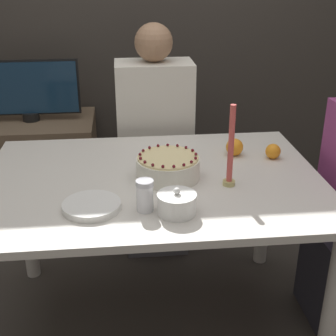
{
  "coord_description": "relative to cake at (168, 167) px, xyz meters",
  "views": [
    {
      "loc": [
        -0.12,
        -1.7,
        1.54
      ],
      "look_at": [
        0.06,
        -0.01,
        0.78
      ],
      "focal_mm": 50.0,
      "sensor_mm": 36.0,
      "label": 1
    }
  ],
  "objects": [
    {
      "name": "orange_fruit_0",
      "position": [
        0.48,
        0.15,
        -0.01
      ],
      "size": [
        0.07,
        0.07,
        0.07
      ],
      "color": "orange",
      "rests_on": "dining_table"
    },
    {
      "name": "plate_stack",
      "position": [
        -0.29,
        -0.23,
        -0.03
      ],
      "size": [
        0.21,
        0.21,
        0.02
      ],
      "color": "white",
      "rests_on": "dining_table"
    },
    {
      "name": "sugar_bowl",
      "position": [
        -0.0,
        -0.29,
        -0.01
      ],
      "size": [
        0.14,
        0.14,
        0.1
      ],
      "color": "white",
      "rests_on": "dining_table"
    },
    {
      "name": "ground_plane",
      "position": [
        -0.06,
        0.01,
        -0.78
      ],
      "size": [
        12.0,
        12.0,
        0.0
      ],
      "primitive_type": "plane",
      "color": "#3D3833"
    },
    {
      "name": "sugar_shaker",
      "position": [
        -0.11,
        -0.26,
        0.01
      ],
      "size": [
        0.06,
        0.06,
        0.12
      ],
      "color": "white",
      "rests_on": "dining_table"
    },
    {
      "name": "cake",
      "position": [
        0.0,
        0.0,
        0.0
      ],
      "size": [
        0.25,
        0.25,
        0.1
      ],
      "color": "white",
      "rests_on": "dining_table"
    },
    {
      "name": "tv_monitor",
      "position": [
        -0.72,
        1.11,
        0.05
      ],
      "size": [
        0.61,
        0.1,
        0.37
      ],
      "color": "black",
      "rests_on": "side_cabinet"
    },
    {
      "name": "candle",
      "position": [
        0.23,
        -0.09,
        0.09
      ],
      "size": [
        0.05,
        0.05,
        0.32
      ],
      "color": "tan",
      "rests_on": "dining_table"
    },
    {
      "name": "side_cabinet",
      "position": [
        -0.72,
        1.1,
        -0.46
      ],
      "size": [
        0.75,
        0.52,
        0.64
      ],
      "color": "brown",
      "rests_on": "ground_plane"
    },
    {
      "name": "dining_table",
      "position": [
        -0.06,
        0.01,
        -0.16
      ],
      "size": [
        1.36,
        0.96,
        0.74
      ],
      "color": "beige",
      "rests_on": "ground_plane"
    },
    {
      "name": "person_man_blue_shirt",
      "position": [
        -0.0,
        0.69,
        -0.24
      ],
      "size": [
        0.4,
        0.34,
        1.26
      ],
      "rotation": [
        0.0,
        0.0,
        3.14
      ],
      "color": "#595960",
      "rests_on": "ground_plane"
    },
    {
      "name": "wall_behind",
      "position": [
        -0.06,
        1.41,
        0.52
      ],
      "size": [
        8.0,
        0.05,
        2.6
      ],
      "color": "#38332D",
      "rests_on": "ground_plane"
    },
    {
      "name": "orange_fruit_1",
      "position": [
        0.32,
        0.2,
        -0.01
      ],
      "size": [
        0.08,
        0.08,
        0.08
      ],
      "color": "orange",
      "rests_on": "dining_table"
    }
  ]
}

